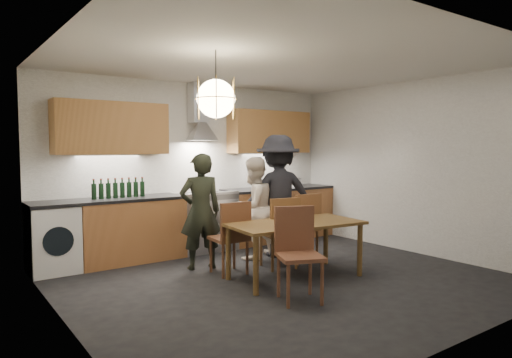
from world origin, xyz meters
TOP-DOWN VIEW (x-y plane):
  - ground at (0.00, 0.00)m, footprint 5.00×5.00m
  - room_shell at (0.00, 0.00)m, footprint 5.02×4.52m
  - counter_run at (0.02, 1.95)m, footprint 5.00×0.62m
  - range_stove at (0.00, 1.94)m, footprint 0.90×0.60m
  - wall_fixtures at (0.00, 2.07)m, footprint 4.30×0.54m
  - pendant_lamp at (-1.00, -0.10)m, footprint 0.43×0.43m
  - dining_table at (0.14, -0.04)m, footprint 1.71×0.98m
  - chair_back_left at (-0.42, 0.51)m, footprint 0.45×0.45m
  - chair_back_mid at (0.26, 0.37)m, footprint 0.50×0.50m
  - chair_back_right at (0.71, 0.44)m, footprint 0.45×0.45m
  - chair_front at (-0.34, -0.64)m, footprint 0.57×0.57m
  - person_left at (-0.58, 1.01)m, footprint 0.62×0.49m
  - person_mid at (0.30, 1.06)m, footprint 0.81×0.69m
  - person_right at (0.69, 0.97)m, footprint 1.30×1.00m
  - mixing_bowl at (1.11, 1.85)m, footprint 0.42×0.42m
  - stock_pot at (1.91, 1.99)m, footprint 0.26×0.26m
  - wine_bottles at (-1.33, 1.97)m, footprint 0.74×0.07m

SIDE VIEW (x-z plane):
  - ground at x=0.00m, z-range 0.00..0.00m
  - range_stove at x=0.00m, z-range -0.02..0.90m
  - counter_run at x=0.02m, z-range 0.00..0.90m
  - chair_back_left at x=-0.42m, z-range 0.07..0.99m
  - chair_back_mid at x=0.26m, z-range 0.07..1.02m
  - chair_back_right at x=0.71m, z-range 0.07..1.04m
  - chair_front at x=-0.34m, z-range 0.07..1.04m
  - dining_table at x=0.14m, z-range 0.26..0.95m
  - person_mid at x=0.30m, z-range 0.00..1.46m
  - person_left at x=-0.58m, z-range 0.00..1.52m
  - person_right at x=0.69m, z-range 0.00..1.78m
  - mixing_bowl at x=1.11m, z-range 0.90..0.98m
  - stock_pot at x=1.91m, z-range 0.90..1.04m
  - wine_bottles at x=-1.33m, z-range 0.90..1.17m
  - room_shell at x=0.00m, z-range 0.40..3.01m
  - wall_fixtures at x=0.00m, z-range 1.32..2.42m
  - pendant_lamp at x=-1.00m, z-range 1.75..2.45m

